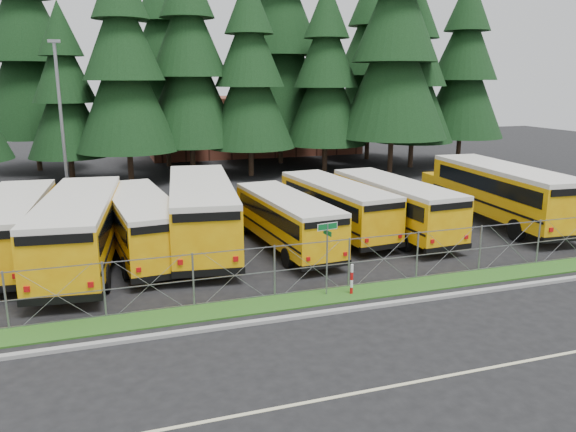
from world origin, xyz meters
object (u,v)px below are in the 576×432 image
object	(u,v)px
bus_3	(201,214)
street_sign	(327,244)
bus_2	(140,225)
striped_bollard	(352,280)
bus_0	(14,230)
light_standard	(61,119)
bus_6	(390,207)
bus_4	(284,221)
bus_east	(498,194)
bus_5	(333,208)
bus_1	(81,231)

from	to	relation	value
bus_3	street_sign	distance (m)	8.50
bus_2	striped_bollard	bearing A→B (deg)	-52.52
bus_0	bus_3	size ratio (longest dim) A/B	0.90
bus_2	light_standard	world-z (taller)	light_standard
bus_6	bus_0	bearing A→B (deg)	173.32
bus_4	bus_east	world-z (taller)	bus_east
bus_2	striped_bollard	distance (m)	10.43
bus_4	bus_6	size ratio (longest dim) A/B	0.91
bus_5	street_sign	size ratio (longest dim) A/B	3.68
bus_east	street_sign	distance (m)	15.17
bus_2	bus_3	world-z (taller)	bus_3
bus_0	bus_2	world-z (taller)	bus_0
bus_5	bus_east	size ratio (longest dim) A/B	0.84
bus_2	bus_6	xyz separation A→B (m)	(12.68, -0.20, 0.00)
bus_1	street_sign	xyz separation A→B (m)	(8.69, -6.56, 0.47)
bus_5	striped_bollard	bearing A→B (deg)	-113.92
bus_4	light_standard	bearing A→B (deg)	124.64
bus_3	bus_5	bearing A→B (deg)	9.66
bus_3	bus_0	bearing A→B (deg)	-174.81
light_standard	bus_0	bearing A→B (deg)	-99.18
bus_east	street_sign	xyz separation A→B (m)	(-13.31, -7.26, 0.42)
bus_2	street_sign	bearing A→B (deg)	-55.56
striped_bollard	light_standard	bearing A→B (deg)	119.28
bus_1	bus_east	xyz separation A→B (m)	(22.00, 0.70, 0.06)
bus_5	light_standard	xyz separation A→B (m)	(-13.44, 10.71, 4.15)
bus_5	bus_6	distance (m)	2.99
bus_0	light_standard	bearing A→B (deg)	84.61
bus_2	bus_6	size ratio (longest dim) A/B	1.00
bus_2	bus_4	bearing A→B (deg)	-14.07
light_standard	street_sign	bearing A→B (deg)	-62.56
bus_5	street_sign	bearing A→B (deg)	-119.99
bus_6	striped_bollard	distance (m)	9.29
bus_2	striped_bollard	size ratio (longest dim) A/B	8.93
bus_0	street_sign	bearing A→B (deg)	-31.47
bus_east	bus_0	bearing A→B (deg)	-178.10
street_sign	light_standard	world-z (taller)	light_standard
bus_1	bus_east	bearing A→B (deg)	8.27
bus_1	bus_5	distance (m)	12.45
street_sign	light_standard	distance (m)	21.49
bus_1	street_sign	world-z (taller)	bus_1
bus_3	bus_2	bearing A→B (deg)	-163.48
bus_4	striped_bollard	xyz separation A→B (m)	(0.50, -6.61, -0.69)
bus_east	street_sign	bearing A→B (deg)	-147.49
bus_0	light_standard	size ratio (longest dim) A/B	1.10
bus_5	light_standard	world-z (taller)	light_standard
bus_east	bus_1	bearing A→B (deg)	-174.26
bus_6	bus_east	world-z (taller)	bus_east
bus_3	bus_6	xyz separation A→B (m)	(9.79, -0.67, -0.21)
bus_2	light_standard	size ratio (longest dim) A/B	1.06
light_standard	striped_bollard	bearing A→B (deg)	-60.72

